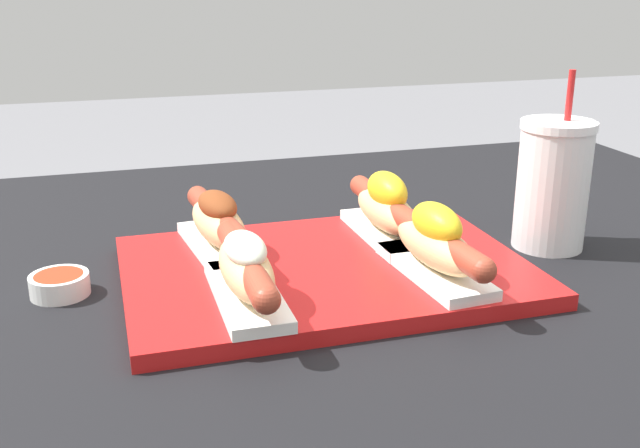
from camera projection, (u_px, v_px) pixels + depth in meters
serving_tray at (325, 271)px, 0.84m from camera, size 0.44×0.31×0.02m
hot_dog_0 at (246, 269)px, 0.73m from camera, size 0.06×0.21×0.07m
hot_dog_1 at (435, 244)px, 0.79m from camera, size 0.07×0.21×0.08m
hot_dog_2 at (218, 223)px, 0.86m from camera, size 0.08×0.21×0.07m
hot_dog_3 at (387, 209)px, 0.91m from camera, size 0.06×0.21×0.08m
sauce_bowl at (59, 284)px, 0.80m from camera, size 0.06×0.06×0.02m
drink_cup at (553, 185)px, 0.92m from camera, size 0.09×0.09×0.22m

